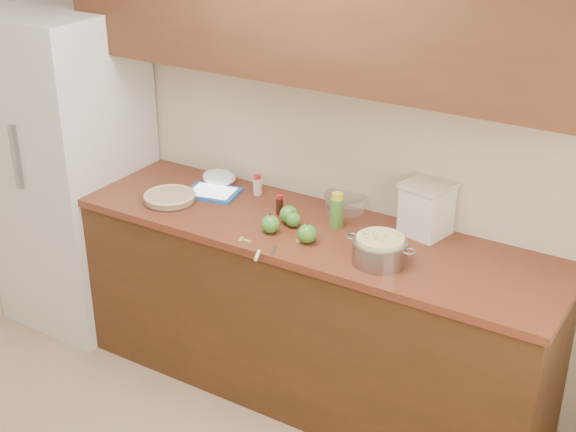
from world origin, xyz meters
The scene contains 23 objects.
room_shell centered at (0.00, 0.00, 1.30)m, with size 3.60×3.60×3.60m.
counter_run centered at (0.00, 1.48, 0.46)m, with size 2.64×0.68×0.92m.
upper_cabinets centered at (0.00, 1.63, 1.95)m, with size 2.60×0.34×0.70m, color #552D1A.
fridge centered at (-1.44, 1.44, 0.90)m, with size 0.70×0.70×1.80m, color silver.
pie centered at (-0.67, 1.36, 0.94)m, with size 0.27×0.27×0.04m.
colander centered at (0.52, 1.34, 0.98)m, with size 0.33×0.24×0.12m.
flour_canister centered at (0.58, 1.71, 1.05)m, with size 0.25×0.25×0.26m.
tablet centered at (-0.54, 1.55, 0.93)m, with size 0.30×0.25×0.02m.
paring_knife centered at (0.04, 1.11, 0.93)m, with size 0.08×0.17×0.02m.
lemon_bottle centered at (0.19, 1.56, 1.00)m, with size 0.06×0.06×0.17m.
cinnamon_shaker centered at (-0.34, 1.67, 0.97)m, with size 0.04×0.04×0.11m.
vanilla_bottle centered at (-0.11, 1.53, 0.97)m, with size 0.04×0.04×0.10m.
mixing_bowl centered at (0.13, 1.75, 0.96)m, with size 0.22×0.22×0.08m.
paper_towel centered at (-0.59, 1.68, 0.96)m, with size 0.19×0.15×0.08m, color white.
apple_left centered at (-0.02, 1.47, 0.96)m, with size 0.09×0.09×0.10m.
apple_center centered at (0.02, 1.44, 0.96)m, with size 0.07×0.07×0.09m.
apple_front centered at (-0.04, 1.34, 0.96)m, with size 0.09×0.09×0.10m.
apple_extra centered at (0.16, 1.34, 0.96)m, with size 0.09×0.09×0.10m.
peel_a centered at (0.09, 1.41, 0.92)m, with size 0.03×0.01×0.00m, color #86AF55.
peel_b centered at (-0.12, 1.20, 0.92)m, with size 0.04×0.02×0.00m, color #86AF55.
peel_c centered at (0.11, 1.32, 0.92)m, with size 0.03×0.01×0.00m, color #86AF55.
peel_d centered at (-0.09, 1.21, 0.92)m, with size 0.04×0.02×0.00m, color #86AF55.
peel_e centered at (0.08, 1.42, 0.92)m, with size 0.04×0.01×0.00m, color #86AF55.
Camera 1 is at (1.79, -1.49, 2.60)m, focal length 50.00 mm.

